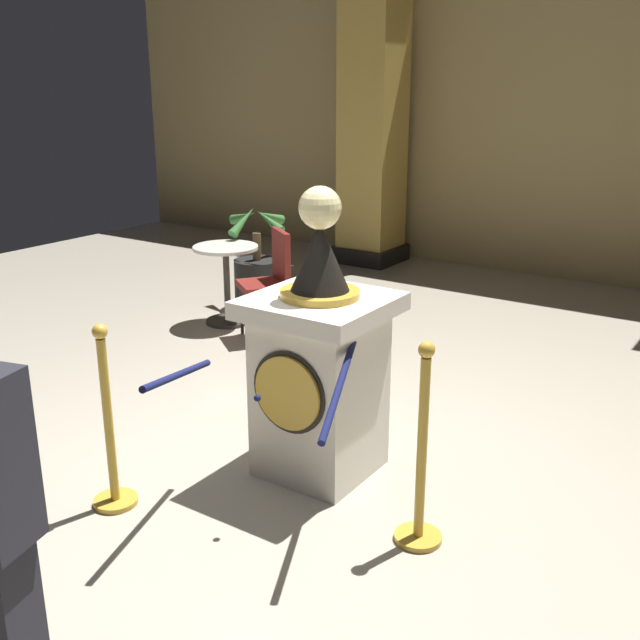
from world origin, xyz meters
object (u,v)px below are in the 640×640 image
at_px(stanchion_far, 421,474).
at_px(cafe_chair_red, 271,275).
at_px(pedestal_clock, 319,366).
at_px(potted_palm_left, 258,276).
at_px(cafe_table, 227,274).
at_px(stanchion_near, 110,444).

bearing_deg(stanchion_far, cafe_chair_red, 140.41).
distance_m(pedestal_clock, potted_palm_left, 3.38).
bearing_deg(cafe_table, pedestal_clock, -38.79).
distance_m(pedestal_clock, stanchion_far, 0.92).
height_order(stanchion_near, potted_palm_left, potted_palm_left).
relative_size(stanchion_near, cafe_table, 1.39).
xyz_separation_m(stanchion_near, cafe_chair_red, (-0.99, 2.69, 0.21)).
xyz_separation_m(pedestal_clock, cafe_chair_red, (-1.70, 1.75, -0.08)).
distance_m(stanchion_far, cafe_table, 3.79).
bearing_deg(potted_palm_left, pedestal_clock, -45.34).
bearing_deg(potted_palm_left, cafe_table, -82.17).
relative_size(cafe_table, cafe_chair_red, 0.77).
relative_size(stanchion_near, cafe_chair_red, 1.07).
bearing_deg(stanchion_near, cafe_chair_red, 110.19).
height_order(stanchion_far, cafe_chair_red, stanchion_far).
distance_m(stanchion_near, potted_palm_left, 3.73).
relative_size(pedestal_clock, potted_palm_left, 1.58).
height_order(stanchion_near, cafe_chair_red, stanchion_near).
xyz_separation_m(stanchion_near, stanchion_far, (1.52, 0.62, 0.01)).
xyz_separation_m(pedestal_clock, potted_palm_left, (-2.37, 2.39, -0.33)).
distance_m(stanchion_far, cafe_chair_red, 3.26).
distance_m(stanchion_near, stanchion_far, 1.64).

